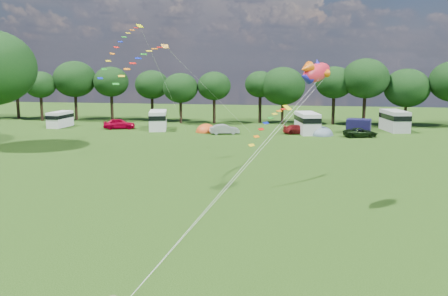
# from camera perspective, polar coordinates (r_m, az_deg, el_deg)

# --- Properties ---
(ground_plane) EXTENTS (180.00, 180.00, 0.00)m
(ground_plane) POSITION_cam_1_polar(r_m,az_deg,el_deg) (26.50, -2.83, -11.48)
(ground_plane) COLOR black
(ground_plane) RESTS_ON ground
(tree_line) EXTENTS (102.98, 10.98, 10.27)m
(tree_line) POSITION_cam_1_polar(r_m,az_deg,el_deg) (79.21, 9.35, 7.25)
(tree_line) COLOR black
(tree_line) RESTS_ON ground
(car_a) EXTENTS (4.96, 2.96, 1.55)m
(car_a) POSITION_cam_1_polar(r_m,az_deg,el_deg) (74.67, -11.87, 2.73)
(car_a) COLOR #AE0024
(car_a) RESTS_ON ground
(car_b) EXTENTS (3.98, 2.42, 1.32)m
(car_b) POSITION_cam_1_polar(r_m,az_deg,el_deg) (67.79, 0.04, 2.15)
(car_b) COLOR #979A9E
(car_b) RESTS_ON ground
(car_c) EXTENTS (4.41, 2.58, 1.24)m
(car_c) POSITION_cam_1_polar(r_m,az_deg,el_deg) (68.78, 8.51, 2.12)
(car_c) COLOR maroon
(car_c) RESTS_ON ground
(car_d) EXTENTS (4.75, 3.07, 1.20)m
(car_d) POSITION_cam_1_polar(r_m,az_deg,el_deg) (67.41, 15.31, 1.71)
(car_d) COLOR black
(car_d) RESTS_ON ground
(campervan_a) EXTENTS (2.26, 4.82, 2.31)m
(campervan_a) POSITION_cam_1_polar(r_m,az_deg,el_deg) (79.38, -18.22, 3.20)
(campervan_a) COLOR white
(campervan_a) RESTS_ON ground
(campervan_b) EXTENTS (3.67, 5.99, 2.74)m
(campervan_b) POSITION_cam_1_polar(r_m,az_deg,el_deg) (72.92, -7.55, 3.25)
(campervan_b) COLOR white
(campervan_b) RESTS_ON ground
(campervan_c) EXTENTS (3.74, 6.23, 2.85)m
(campervan_c) POSITION_cam_1_polar(r_m,az_deg,el_deg) (69.43, 9.49, 2.93)
(campervan_c) COLOR silver
(campervan_c) RESTS_ON ground
(campervan_d) EXTENTS (3.64, 6.32, 2.91)m
(campervan_d) POSITION_cam_1_polar(r_m,az_deg,el_deg) (74.97, 18.92, 3.05)
(campervan_d) COLOR #B7B7B9
(campervan_d) RESTS_ON ground
(tent_orange) EXTENTS (2.96, 3.24, 2.31)m
(tent_orange) POSITION_cam_1_polar(r_m,az_deg,el_deg) (69.93, -2.07, 1.85)
(tent_orange) COLOR #D54A16
(tent_orange) RESTS_ON ground
(tent_greyblue) EXTENTS (3.22, 3.52, 2.39)m
(tent_greyblue) POSITION_cam_1_polar(r_m,az_deg,el_deg) (68.06, 11.07, 1.46)
(tent_greyblue) COLOR slate
(tent_greyblue) RESTS_ON ground
(awning_navy) EXTENTS (3.59, 3.12, 1.98)m
(awning_navy) POSITION_cam_1_polar(r_m,az_deg,el_deg) (70.81, 15.14, 2.41)
(awning_navy) COLOR #131236
(awning_navy) RESTS_ON ground
(fish_kite) EXTENTS (2.61, 3.27, 1.80)m
(fish_kite) POSITION_cam_1_polar(r_m,az_deg,el_deg) (33.12, 10.31, 8.49)
(fish_kite) COLOR red
(fish_kite) RESTS_ON ground
(streamer_kite_a) EXTENTS (3.35, 5.67, 5.79)m
(streamer_kite_a) POSITION_cam_1_polar(r_m,az_deg,el_deg) (54.82, -11.42, 11.74)
(streamer_kite_a) COLOR #F0FF00
(streamer_kite_a) RESTS_ON ground
(streamer_kite_b) EXTENTS (4.38, 4.71, 3.83)m
(streamer_kite_b) POSITION_cam_1_polar(r_m,az_deg,el_deg) (49.12, -9.01, 10.20)
(streamer_kite_b) COLOR #F8A830
(streamer_kite_b) RESTS_ON ground
(streamer_kite_c) EXTENTS (3.18, 5.06, 2.83)m
(streamer_kite_c) POSITION_cam_1_polar(r_m,az_deg,el_deg) (40.46, 5.68, 3.36)
(streamer_kite_c) COLOR yellow
(streamer_kite_c) RESTS_ON ground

